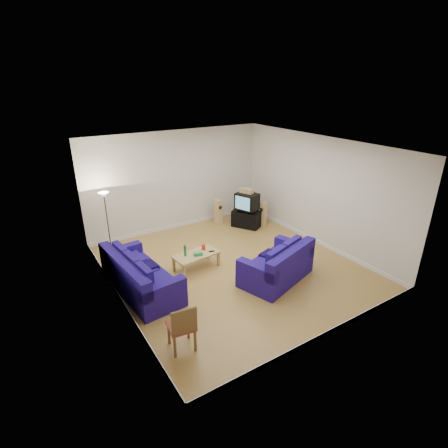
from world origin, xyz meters
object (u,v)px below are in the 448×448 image
coffee_table (196,256)px  television (247,201)px  sofa_loveseat (278,267)px  sofa_three_seat (139,278)px  tv_stand (246,219)px

coffee_table → television: television is taller
sofa_loveseat → coffee_table: 2.14m
sofa_three_seat → television: (4.36, 1.76, 0.58)m
tv_stand → sofa_loveseat: bearing=-53.5°
sofa_loveseat → television: (1.27, 3.10, 0.57)m
sofa_three_seat → sofa_loveseat: size_ratio=1.17×
tv_stand → television: size_ratio=1.11×
television → tv_stand: bearing=127.3°
television → sofa_loveseat: bearing=-42.4°
tv_stand → television: television is taller
coffee_table → television: (2.72, 1.53, 0.55)m
sofa_three_seat → sofa_loveseat: (3.09, -1.35, 0.01)m
sofa_three_seat → tv_stand: sofa_three_seat is taller
coffee_table → tv_stand: bearing=30.0°
sofa_loveseat → coffee_table: (-1.45, 1.57, 0.02)m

